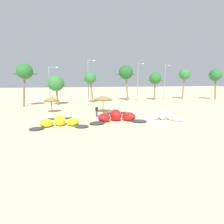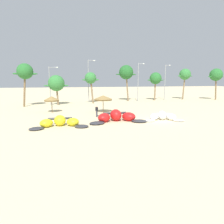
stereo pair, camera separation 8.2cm
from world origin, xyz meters
name	(u,v)px [view 1 (the left image)]	position (x,y,z in m)	size (l,w,h in m)	color
ground_plane	(156,120)	(0.00, 0.00, 0.00)	(260.00, 260.00, 0.00)	beige
kite_far_left	(60,122)	(-12.20, -0.36, 0.47)	(6.65, 3.09, 1.22)	#333338
kite_left	(117,117)	(-5.23, 0.68, 0.57)	(7.59, 3.59, 1.48)	#333338
kite_left_of_center	(163,117)	(0.87, -0.07, 0.44)	(5.25, 3.05, 1.16)	white
beach_umbrella_near_van	(51,99)	(-13.63, 9.95, 2.23)	(2.43, 2.43, 2.64)	brown
beach_umbrella_middle	(103,98)	(-5.50, 7.87, 2.39)	(2.99, 2.99, 2.79)	brown
person_near_kites	(97,111)	(-7.19, 4.24, 0.82)	(0.36, 0.24, 1.62)	#383842
palm_leftmost	(25,72)	(-18.89, 18.54, 6.83)	(4.61, 3.07, 8.48)	brown
palm_left	(56,83)	(-13.14, 19.58, 4.57)	(5.07, 3.38, 6.31)	#7F6647
palm_left_of_gap	(90,79)	(-5.71, 20.91, 5.60)	(3.89, 2.59, 7.03)	#7F6647
palm_center_left	(126,73)	(3.68, 23.76, 7.14)	(5.34, 3.56, 9.01)	#7F6647
palm_center_right	(155,79)	(11.69, 23.53, 5.67)	(4.61, 3.07, 7.29)	#7F6647
palm_right_of_gap	(185,75)	(20.50, 23.64, 6.74)	(4.51, 3.01, 8.37)	#7F6647
palm_right	(216,75)	(27.97, 20.77, 6.61)	(4.93, 3.29, 8.35)	brown
lamppost_west	(50,84)	(-14.26, 19.50, 4.55)	(1.97, 0.24, 8.01)	gray
lamppost_west_center	(89,79)	(-5.77, 23.20, 5.54)	(1.83, 0.24, 9.97)	gray
lamppost_east_center	(138,80)	(6.36, 22.05, 5.23)	(1.72, 0.24, 9.40)	gray
lamppost_east	(165,80)	(14.88, 24.06, 5.18)	(1.59, 0.24, 9.34)	gray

